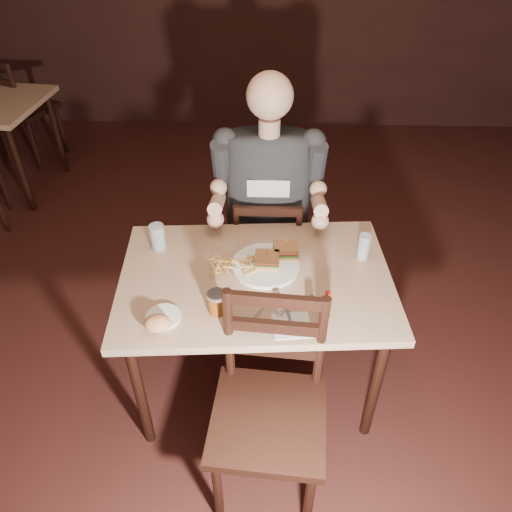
{
  "coord_description": "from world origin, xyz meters",
  "views": [
    {
      "loc": [
        0.21,
        -1.57,
        2.29
      ],
      "look_at": [
        0.16,
        0.19,
        0.85
      ],
      "focal_mm": 35.0,
      "sensor_mm": 36.0,
      "label": 1
    }
  ],
  "objects_px": {
    "glass_left": "(158,237)",
    "glass_right": "(364,247)",
    "diner": "(268,177)",
    "chair_far": "(267,251)",
    "chair_near": "(268,420)",
    "side_plate": "(163,318)",
    "main_table": "(256,289)",
    "syrup_dispenser": "(217,302)",
    "bg_chair_far": "(25,108)",
    "dinner_plate": "(266,266)",
    "hot_sauce": "(327,304)"
  },
  "relations": [
    {
      "from": "glass_right",
      "to": "chair_far",
      "type": "bearing_deg",
      "value": 135.52
    },
    {
      "from": "bg_chair_far",
      "to": "chair_near",
      "type": "bearing_deg",
      "value": 147.49
    },
    {
      "from": "dinner_plate",
      "to": "glass_right",
      "type": "distance_m",
      "value": 0.47
    },
    {
      "from": "bg_chair_far",
      "to": "glass_right",
      "type": "height_order",
      "value": "bg_chair_far"
    },
    {
      "from": "chair_near",
      "to": "bg_chair_far",
      "type": "height_order",
      "value": "chair_near"
    },
    {
      "from": "dinner_plate",
      "to": "syrup_dispenser",
      "type": "height_order",
      "value": "syrup_dispenser"
    },
    {
      "from": "chair_near",
      "to": "hot_sauce",
      "type": "bearing_deg",
      "value": 59.66
    },
    {
      "from": "bg_chair_far",
      "to": "diner",
      "type": "relative_size",
      "value": 0.92
    },
    {
      "from": "dinner_plate",
      "to": "syrup_dispenser",
      "type": "relative_size",
      "value": 2.99
    },
    {
      "from": "chair_far",
      "to": "bg_chair_far",
      "type": "bearing_deg",
      "value": -41.44
    },
    {
      "from": "diner",
      "to": "main_table",
      "type": "bearing_deg",
      "value": -95.24
    },
    {
      "from": "chair_far",
      "to": "glass_left",
      "type": "height_order",
      "value": "glass_left"
    },
    {
      "from": "chair_near",
      "to": "syrup_dispenser",
      "type": "relative_size",
      "value": 9.71
    },
    {
      "from": "hot_sauce",
      "to": "syrup_dispenser",
      "type": "bearing_deg",
      "value": 178.3
    },
    {
      "from": "main_table",
      "to": "side_plate",
      "type": "bearing_deg",
      "value": -143.69
    },
    {
      "from": "dinner_plate",
      "to": "glass_left",
      "type": "height_order",
      "value": "glass_left"
    },
    {
      "from": "chair_near",
      "to": "side_plate",
      "type": "height_order",
      "value": "chair_near"
    },
    {
      "from": "chair_near",
      "to": "glass_left",
      "type": "height_order",
      "value": "chair_near"
    },
    {
      "from": "diner",
      "to": "dinner_plate",
      "type": "bearing_deg",
      "value": -90.57
    },
    {
      "from": "chair_near",
      "to": "syrup_dispenser",
      "type": "bearing_deg",
      "value": 128.21
    },
    {
      "from": "bg_chair_far",
      "to": "diner",
      "type": "bearing_deg",
      "value": 159.76
    },
    {
      "from": "main_table",
      "to": "syrup_dispenser",
      "type": "relative_size",
      "value": 12.6
    },
    {
      "from": "diner",
      "to": "glass_left",
      "type": "distance_m",
      "value": 0.65
    },
    {
      "from": "diner",
      "to": "chair_near",
      "type": "bearing_deg",
      "value": -89.06
    },
    {
      "from": "main_table",
      "to": "chair_near",
      "type": "bearing_deg",
      "value": -83.06
    },
    {
      "from": "glass_right",
      "to": "syrup_dispenser",
      "type": "distance_m",
      "value": 0.76
    },
    {
      "from": "diner",
      "to": "chair_far",
      "type": "bearing_deg",
      "value": 90.0
    },
    {
      "from": "hot_sauce",
      "to": "chair_near",
      "type": "bearing_deg",
      "value": -125.26
    },
    {
      "from": "main_table",
      "to": "side_plate",
      "type": "distance_m",
      "value": 0.48
    },
    {
      "from": "hot_sauce",
      "to": "glass_left",
      "type": "bearing_deg",
      "value": 150.7
    },
    {
      "from": "main_table",
      "to": "hot_sauce",
      "type": "height_order",
      "value": "hot_sauce"
    },
    {
      "from": "bg_chair_far",
      "to": "side_plate",
      "type": "xyz_separation_m",
      "value": [
        1.78,
        -2.82,
        0.29
      ]
    },
    {
      "from": "main_table",
      "to": "diner",
      "type": "xyz_separation_m",
      "value": [
        0.05,
        0.55,
        0.29
      ]
    },
    {
      "from": "chair_near",
      "to": "side_plate",
      "type": "relative_size",
      "value": 6.96
    },
    {
      "from": "dinner_plate",
      "to": "glass_right",
      "type": "relative_size",
      "value": 2.33
    },
    {
      "from": "chair_near",
      "to": "glass_right",
      "type": "height_order",
      "value": "chair_near"
    },
    {
      "from": "chair_near",
      "to": "syrup_dispenser",
      "type": "xyz_separation_m",
      "value": [
        -0.22,
        0.34,
        0.32
      ]
    },
    {
      "from": "glass_right",
      "to": "syrup_dispenser",
      "type": "xyz_separation_m",
      "value": [
        -0.66,
        -0.38,
        -0.01
      ]
    },
    {
      "from": "chair_far",
      "to": "diner",
      "type": "bearing_deg",
      "value": 90.0
    },
    {
      "from": "glass_left",
      "to": "glass_right",
      "type": "xyz_separation_m",
      "value": [
        0.99,
        -0.05,
        -0.0
      ]
    },
    {
      "from": "chair_far",
      "to": "glass_right",
      "type": "bearing_deg",
      "value": 135.44
    },
    {
      "from": "chair_near",
      "to": "glass_left",
      "type": "relative_size",
      "value": 7.56
    },
    {
      "from": "glass_left",
      "to": "side_plate",
      "type": "xyz_separation_m",
      "value": [
        0.1,
        -0.48,
        -0.06
      ]
    },
    {
      "from": "glass_right",
      "to": "side_plate",
      "type": "xyz_separation_m",
      "value": [
        -0.88,
        -0.43,
        -0.06
      ]
    },
    {
      "from": "main_table",
      "to": "syrup_dispenser",
      "type": "bearing_deg",
      "value": -124.32
    },
    {
      "from": "dinner_plate",
      "to": "hot_sauce",
      "type": "xyz_separation_m",
      "value": [
        0.26,
        -0.3,
        0.06
      ]
    },
    {
      "from": "main_table",
      "to": "glass_left",
      "type": "relative_size",
      "value": 9.81
    },
    {
      "from": "diner",
      "to": "glass_left",
      "type": "bearing_deg",
      "value": -146.76
    },
    {
      "from": "main_table",
      "to": "chair_near",
      "type": "relative_size",
      "value": 1.3
    },
    {
      "from": "glass_left",
      "to": "syrup_dispenser",
      "type": "bearing_deg",
      "value": -52.56
    }
  ]
}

